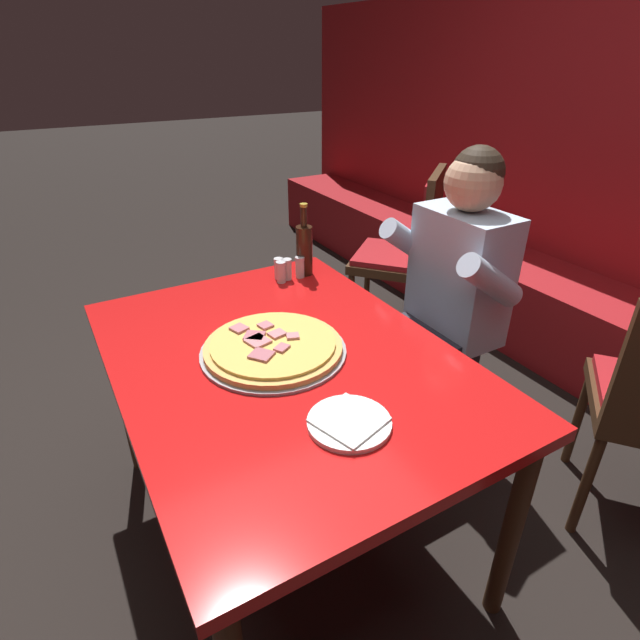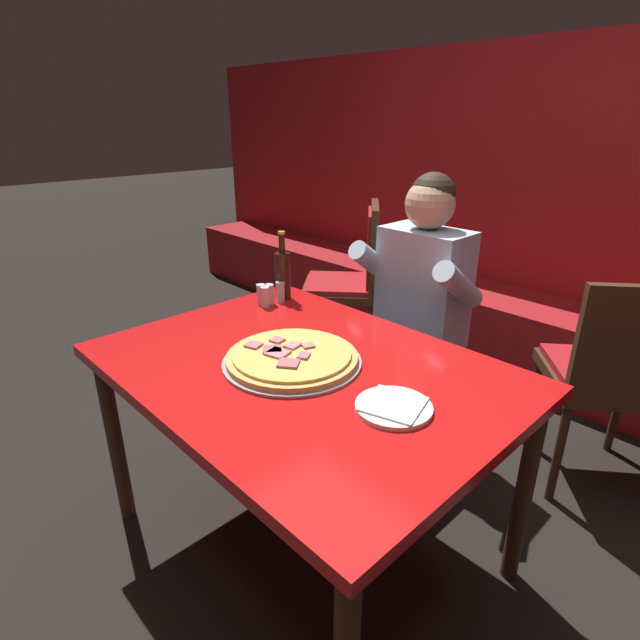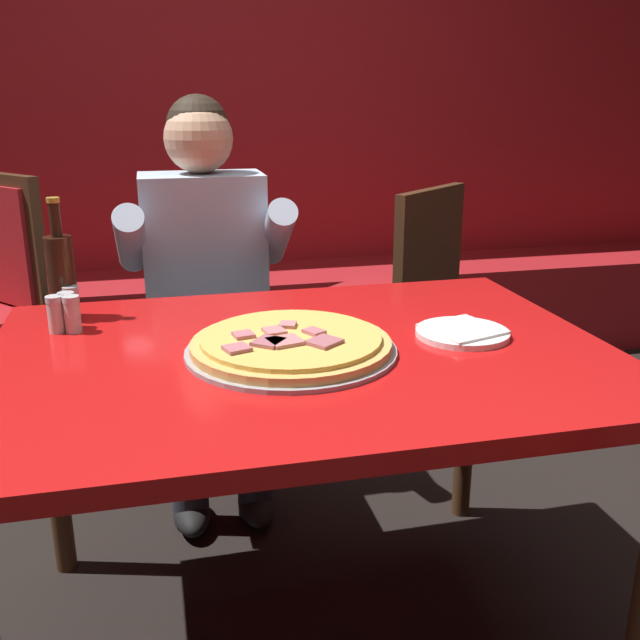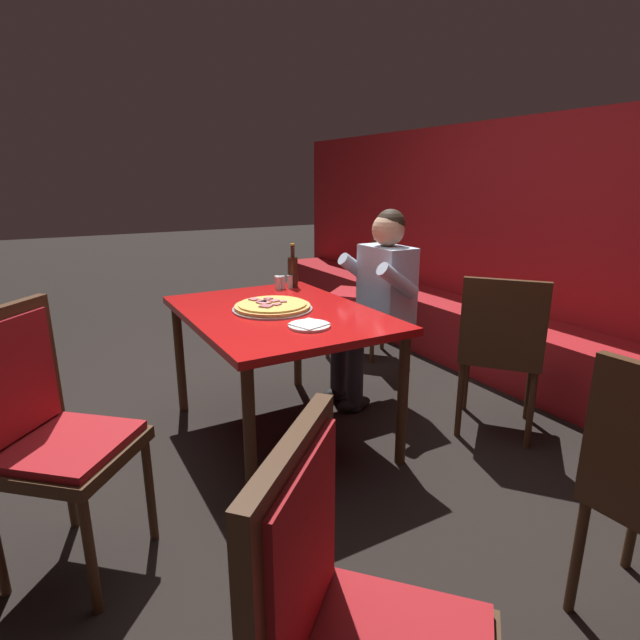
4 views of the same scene
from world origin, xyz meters
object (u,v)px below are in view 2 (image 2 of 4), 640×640
object	(u,v)px
plate_white_paper	(394,406)
shaker_parmesan	(269,295)
shaker_black_pepper	(261,295)
main_dining_table	(303,385)
dining_chair_by_booth	(353,274)
shaker_oregano	(265,298)
pizza	(292,358)
dining_chair_near_left	(615,369)
beer_bottle	(283,274)
diner_seated_blue_shirt	(410,307)
shaker_red_pepper_flakes	(280,292)

from	to	relation	value
plate_white_paper	shaker_parmesan	world-z (taller)	shaker_parmesan
plate_white_paper	shaker_parmesan	xyz separation A→B (m)	(-0.87, 0.26, 0.03)
shaker_black_pepper	main_dining_table	bearing A→B (deg)	-24.48
main_dining_table	dining_chair_by_booth	world-z (taller)	dining_chair_by_booth
main_dining_table	shaker_oregano	distance (m)	0.55
pizza	dining_chair_near_left	world-z (taller)	dining_chair_near_left
dining_chair_by_booth	dining_chair_near_left	bearing A→B (deg)	-4.40
beer_bottle	dining_chair_near_left	distance (m)	1.39
shaker_oregano	dining_chair_near_left	size ratio (longest dim) A/B	0.09
dining_chair_near_left	dining_chair_by_booth	world-z (taller)	dining_chair_by_booth
dining_chair_by_booth	main_dining_table	bearing A→B (deg)	-53.50
plate_white_paper	diner_seated_blue_shirt	bearing A→B (deg)	123.70
main_dining_table	pizza	distance (m)	0.10
main_dining_table	dining_chair_by_booth	size ratio (longest dim) A/B	1.30
main_dining_table	shaker_parmesan	world-z (taller)	shaker_parmesan
plate_white_paper	shaker_black_pepper	size ratio (longest dim) A/B	2.44
plate_white_paper	shaker_oregano	distance (m)	0.88
pizza	shaker_oregano	bearing A→B (deg)	151.29
shaker_black_pepper	diner_seated_blue_shirt	bearing A→B (deg)	53.78
beer_bottle	shaker_parmesan	world-z (taller)	beer_bottle
main_dining_table	dining_chair_by_booth	bearing A→B (deg)	126.50
main_dining_table	shaker_parmesan	size ratio (longest dim) A/B	15.28
shaker_parmesan	shaker_oregano	distance (m)	0.04
shaker_black_pepper	dining_chair_near_left	distance (m)	1.44
dining_chair_by_booth	diner_seated_blue_shirt	bearing A→B (deg)	-30.90
shaker_black_pepper	shaker_oregano	xyz separation A→B (m)	(0.04, -0.01, 0.00)
dining_chair_by_booth	shaker_black_pepper	bearing A→B (deg)	-68.93
main_dining_table	diner_seated_blue_shirt	xyz separation A→B (m)	(-0.14, 0.76, 0.03)
main_dining_table	beer_bottle	bearing A→B (deg)	145.76
dining_chair_near_left	dining_chair_by_booth	xyz separation A→B (m)	(-1.51, 0.12, 0.03)
shaker_parmesan	diner_seated_blue_shirt	size ratio (longest dim) A/B	0.07
shaker_parmesan	shaker_red_pepper_flakes	bearing A→B (deg)	84.46
main_dining_table	shaker_red_pepper_flakes	bearing A→B (deg)	147.25
shaker_black_pepper	dining_chair_near_left	bearing A→B (deg)	37.27
main_dining_table	diner_seated_blue_shirt	distance (m)	0.78
dining_chair_near_left	dining_chair_by_booth	bearing A→B (deg)	175.60
shaker_red_pepper_flakes	dining_chair_near_left	xyz separation A→B (m)	(1.11, 0.78, -0.23)
diner_seated_blue_shirt	dining_chair_near_left	distance (m)	0.84
shaker_black_pepper	shaker_oregano	bearing A→B (deg)	-12.23
main_dining_table	plate_white_paper	world-z (taller)	plate_white_paper
shaker_red_pepper_flakes	shaker_black_pepper	size ratio (longest dim) A/B	1.00
diner_seated_blue_shirt	shaker_oregano	bearing A→B (deg)	-123.12
plate_white_paper	dining_chair_near_left	xyz separation A→B (m)	(0.24, 1.10, -0.20)
beer_bottle	dining_chair_by_booth	xyz separation A→B (m)	(-0.39, 0.87, -0.27)
pizza	plate_white_paper	bearing A→B (deg)	3.19
shaker_black_pepper	dining_chair_by_booth	size ratio (longest dim) A/B	0.08
shaker_red_pepper_flakes	shaker_black_pepper	world-z (taller)	same
plate_white_paper	shaker_red_pepper_flakes	world-z (taller)	shaker_red_pepper_flakes
shaker_black_pepper	beer_bottle	bearing A→B (deg)	85.98
shaker_black_pepper	dining_chair_by_booth	distance (m)	1.07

